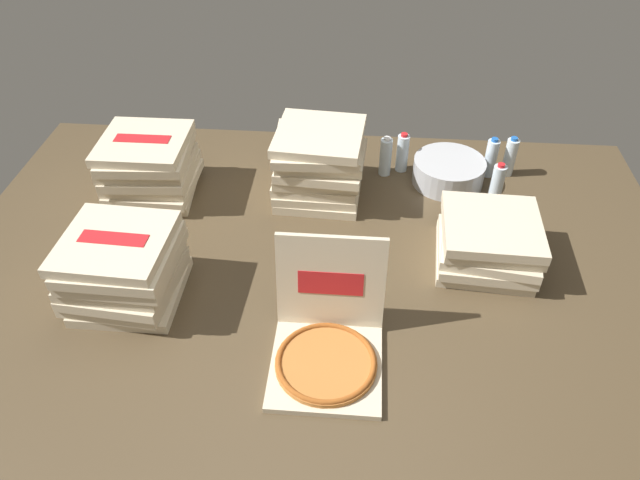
# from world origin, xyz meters

# --- Properties ---
(ground_plane) EXTENTS (3.20, 2.40, 0.02)m
(ground_plane) POSITION_xyz_m (0.00, 0.00, -0.01)
(ground_plane) COLOR #4C3D28
(open_pizza_box) EXTENTS (0.40, 0.46, 0.42)m
(open_pizza_box) POSITION_xyz_m (0.09, -0.39, 0.08)
(open_pizza_box) COLOR beige
(open_pizza_box) RESTS_ON ground_plane
(pizza_stack_center_far) EXTENTS (0.44, 0.44, 0.31)m
(pizza_stack_center_far) POSITION_xyz_m (-0.73, -0.15, 0.15)
(pizza_stack_center_far) COLOR beige
(pizza_stack_center_far) RESTS_ON ground_plane
(pizza_stack_left_near) EXTENTS (0.44, 0.44, 0.35)m
(pizza_stack_left_near) POSITION_xyz_m (-0.02, 0.63, 0.17)
(pizza_stack_left_near) COLOR beige
(pizza_stack_left_near) RESTS_ON ground_plane
(pizza_stack_right_far) EXTENTS (0.45, 0.45, 0.22)m
(pizza_stack_right_far) POSITION_xyz_m (0.74, 0.18, 0.11)
(pizza_stack_right_far) COLOR beige
(pizza_stack_right_far) RESTS_ON ground_plane
(pizza_stack_center_near) EXTENTS (0.44, 0.44, 0.31)m
(pizza_stack_center_near) POSITION_xyz_m (-0.84, 0.57, 0.15)
(pizza_stack_center_near) COLOR beige
(pizza_stack_center_near) RESTS_ON ground_plane
(ice_bucket) EXTENTS (0.36, 0.36, 0.13)m
(ice_bucket) POSITION_xyz_m (0.63, 0.77, 0.06)
(ice_bucket) COLOR #B7BABF
(ice_bucket) RESTS_ON ground_plane
(water_bottle_0) EXTENTS (0.06, 0.06, 0.22)m
(water_bottle_0) POSITION_xyz_m (0.84, 0.63, 0.10)
(water_bottle_0) COLOR silver
(water_bottle_0) RESTS_ON ground_plane
(water_bottle_1) EXTENTS (0.06, 0.06, 0.22)m
(water_bottle_1) POSITION_xyz_m (0.84, 0.86, 0.10)
(water_bottle_1) COLOR silver
(water_bottle_1) RESTS_ON ground_plane
(water_bottle_2) EXTENTS (0.06, 0.06, 0.22)m
(water_bottle_2) POSITION_xyz_m (0.31, 0.82, 0.10)
(water_bottle_2) COLOR silver
(water_bottle_2) RESTS_ON ground_plane
(water_bottle_3) EXTENTS (0.06, 0.06, 0.22)m
(water_bottle_3) POSITION_xyz_m (0.94, 0.87, 0.10)
(water_bottle_3) COLOR white
(water_bottle_3) RESTS_ON ground_plane
(water_bottle_4) EXTENTS (0.06, 0.06, 0.22)m
(water_bottle_4) POSITION_xyz_m (0.39, 0.87, 0.10)
(water_bottle_4) COLOR silver
(water_bottle_4) RESTS_ON ground_plane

